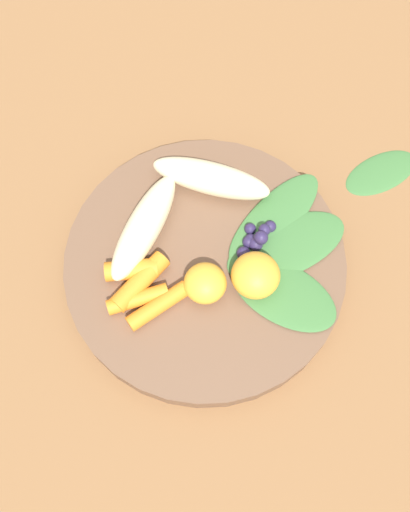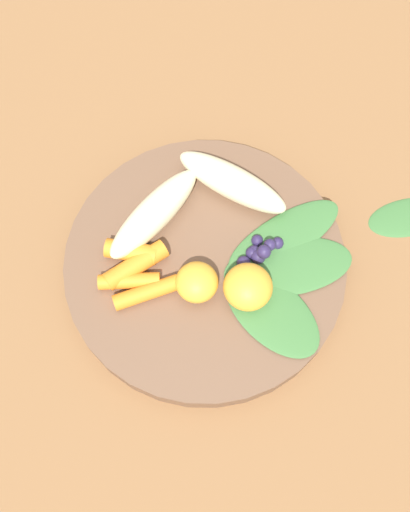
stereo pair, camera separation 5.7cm
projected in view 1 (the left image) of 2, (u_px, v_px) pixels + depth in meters
ground_plane at (205, 269)px, 0.60m from camera, size 2.40×2.40×0.00m
bowl at (205, 265)px, 0.59m from camera, size 0.28×0.28×0.03m
banana_peeled_left at (144, 227)px, 0.57m from camera, size 0.12×0.03×0.03m
banana_peeled_right at (211, 178)px, 0.59m from camera, size 0.05×0.13×0.03m
orange_segment_near at (253, 280)px, 0.55m from camera, size 0.05×0.05×0.03m
orange_segment_far at (205, 283)px, 0.55m from camera, size 0.04×0.04×0.03m
carrot_front at (132, 270)px, 0.56m from camera, size 0.04×0.05×0.02m
carrot_mid_left at (140, 282)px, 0.56m from camera, size 0.07×0.03×0.02m
carrot_mid_right at (138, 299)px, 0.55m from camera, size 0.05×0.05×0.01m
carrot_rear at (158, 306)px, 0.55m from camera, size 0.06×0.04×0.02m
blueberry_pile at (255, 240)px, 0.57m from camera, size 0.05×0.03×0.03m
kale_leaf_left at (284, 291)px, 0.56m from camera, size 0.07×0.11×0.00m
kale_leaf_right at (286, 246)px, 0.58m from camera, size 0.14×0.13×0.00m
kale_leaf_rear at (275, 219)px, 0.59m from camera, size 0.14×0.08×0.00m
kale_leaf_stray at (382, 172)px, 0.64m from camera, size 0.10×0.09×0.01m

